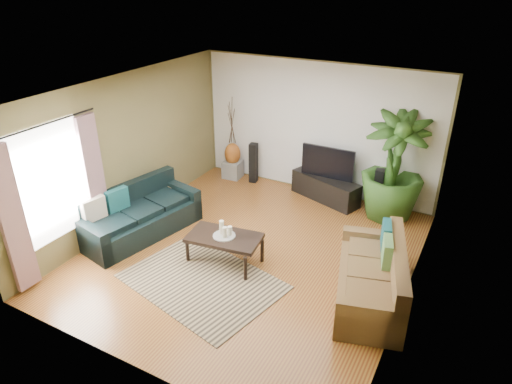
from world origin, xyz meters
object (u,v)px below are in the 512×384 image
Objects in this scene: speaker_left at (253,163)px; speaker_right at (378,191)px; vase at (233,154)px; television at (328,162)px; side_table at (164,196)px; tv_stand at (325,188)px; sofa_right at (371,273)px; pedestal at (233,169)px; sofa_left at (139,212)px; potted_plant at (393,167)px; coffee_table at (225,249)px.

speaker_right is at bearing -9.18° from speaker_left.
speaker_right is at bearing -1.11° from vase.
television is 2.07× the size of side_table.
tv_stand is 2.24m from vase.
pedestal is at bearing -140.42° from sofa_right.
speaker_right is (3.45, 2.79, 0.02)m from sofa_left.
potted_plant reaches higher than sofa_left.
television is at bearing -163.89° from sofa_right.
speaker_left is at bearing -144.53° from sofa_right.
potted_plant is at bearing -21.58° from speaker_right.
speaker_left is 1.71× the size of side_table.
television is 3.29m from side_table.
coffee_table reaches higher than pedestal.
pedestal is at bearing 173.55° from speaker_left.
sofa_left is 1.10× the size of sofa_right.
television is 1.22× the size of speaker_right.
potted_plant reaches higher than coffee_table.
speaker_left reaches higher than vase.
coffee_table is 3.29m from speaker_right.
sofa_left reaches higher than vase.
side_table is at bearing -115.85° from sofa_right.
speaker_left is at bearing 1.18° from pedestal.
tv_stand is 1.36× the size of television.
speaker_right is at bearing 26.60° from side_table.
speaker_right is 3.27m from pedestal.
side_table is at bearing -102.49° from vase.
tv_stand is 1.71m from speaker_left.
speaker_left is at bearing 63.77° from side_table.
tv_stand is (-1.64, 2.63, -0.18)m from sofa_right.
speaker_right is 0.43× the size of potted_plant.
pedestal is at bearing -162.18° from tv_stand.
side_table is (-3.93, -1.78, -0.76)m from potted_plant.
coffee_table is 2.34× the size of vase.
television is 0.53× the size of potted_plant.
side_table is (-2.00, 0.97, 0.02)m from coffee_table.
speaker_right is (1.05, -0.04, -0.36)m from television.
speaker_left is (-1.70, 0.04, -0.36)m from television.
side_table is (-2.64, -1.86, 0.02)m from tv_stand.
vase is (-0.52, -0.01, 0.12)m from speaker_left.
side_table is (-4.29, 0.77, -0.17)m from sofa_right.
television is (2.41, 2.83, 0.38)m from sofa_left.
television is (0.65, 2.85, 0.57)m from coffee_table.
sofa_left is at bearing -103.20° from sofa_right.
potted_plant is (1.93, 2.75, 0.78)m from coffee_table.
television reaches higher than vase.
vase is (-2.22, 0.05, 0.32)m from tv_stand.
sofa_right is at bearing -10.15° from side_table.
potted_plant is at bearing 46.91° from coffee_table.
speaker_right is (-0.60, 2.61, 0.02)m from sofa_right.
vase is at bearing 172.44° from speaker_right.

